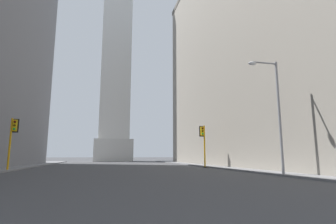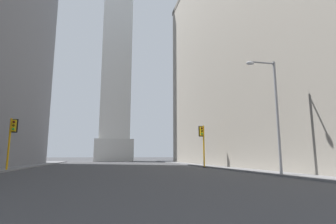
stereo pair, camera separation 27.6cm
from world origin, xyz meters
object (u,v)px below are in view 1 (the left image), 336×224
(traffic_light_mid_left, at_px, (12,136))
(street_lamp, at_px, (275,105))
(obelisk, at_px, (117,46))
(traffic_light_mid_right, at_px, (203,140))

(traffic_light_mid_left, height_order, street_lamp, street_lamp)
(obelisk, height_order, traffic_light_mid_left, obelisk)
(obelisk, xyz_separation_m, street_lamp, (10.22, -49.86, -24.73))
(obelisk, bearing_deg, street_lamp, -78.42)
(obelisk, relative_size, traffic_light_mid_left, 12.49)
(traffic_light_mid_left, height_order, traffic_light_mid_right, traffic_light_mid_right)
(traffic_light_mid_right, bearing_deg, obelisk, 105.39)
(traffic_light_mid_left, relative_size, street_lamp, 0.59)
(obelisk, distance_m, traffic_light_mid_right, 45.72)
(street_lamp, bearing_deg, traffic_light_mid_left, 152.16)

